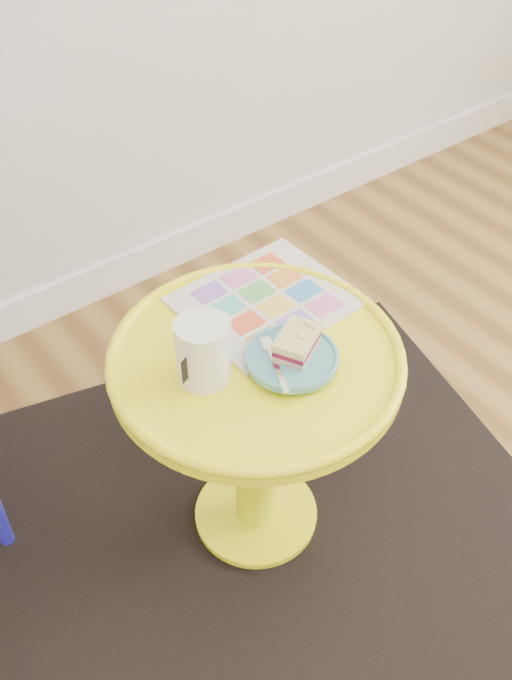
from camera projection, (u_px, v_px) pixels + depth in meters
rug at (256, 516)px, 1.76m from camera, size 1.52×1.37×0.01m
side_table at (256, 409)px, 1.50m from camera, size 0.55×0.55×0.52m
newspaper at (266, 300)px, 1.51m from camera, size 0.34×0.29×0.01m
mug at (204, 348)px, 1.32m from camera, size 0.13×0.10×0.13m
plate at (292, 358)px, 1.37m from camera, size 0.17×0.17×0.02m
cake_slice at (297, 342)px, 1.36m from camera, size 0.11×0.10×0.04m
fork at (274, 362)px, 1.35m from camera, size 0.07×0.14×0.00m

